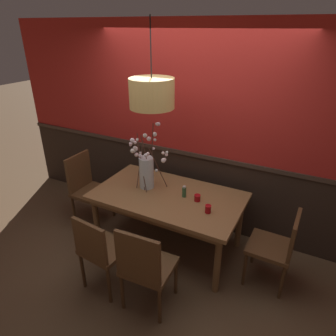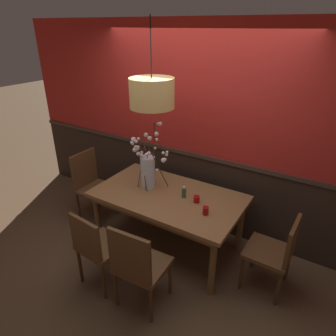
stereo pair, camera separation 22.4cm
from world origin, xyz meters
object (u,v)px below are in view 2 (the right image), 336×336
at_px(chair_head_east_end, 276,250).
at_px(candle_holder_nearer_center, 196,199).
at_px(condiment_bottle, 184,192).
at_px(chair_head_west_end, 92,183).
at_px(dining_table, 168,201).
at_px(chair_near_side_left, 97,245).
at_px(chair_near_side_right, 138,264).
at_px(pendant_lamp, 152,93).
at_px(vase_with_blossoms, 148,170).
at_px(chair_far_side_left, 186,176).
at_px(candle_holder_nearer_edge, 206,211).

relative_size(chair_head_east_end, candle_holder_nearer_center, 11.30).
bearing_deg(condiment_bottle, candle_holder_nearer_center, -5.55).
bearing_deg(chair_head_west_end, dining_table, -0.85).
bearing_deg(chair_near_side_left, chair_near_side_right, 0.17).
bearing_deg(dining_table, chair_near_side_left, -107.49).
distance_m(chair_near_side_left, pendant_lamp, 1.63).
relative_size(vase_with_blossoms, pendant_lamp, 0.95).
relative_size(chair_near_side_left, chair_head_east_end, 1.02).
xyz_separation_m(dining_table, pendant_lamp, (-0.14, -0.08, 1.25)).
distance_m(chair_near_side_left, vase_with_blossoms, 1.06).
height_order(chair_far_side_left, candle_holder_nearer_center, chair_far_side_left).
height_order(chair_near_side_right, vase_with_blossoms, vase_with_blossoms).
distance_m(chair_near_side_left, chair_near_side_right, 0.52).
relative_size(chair_near_side_right, candle_holder_nearer_edge, 10.69).
distance_m(chair_head_west_end, vase_with_blossoms, 1.06).
xyz_separation_m(candle_holder_nearer_edge, pendant_lamp, (-0.68, 0.06, 1.12)).
distance_m(chair_head_east_end, pendant_lamp, 2.00).
height_order(chair_head_west_end, vase_with_blossoms, vase_with_blossoms).
xyz_separation_m(dining_table, chair_near_side_left, (-0.29, -0.91, -0.15)).
xyz_separation_m(chair_far_side_left, pendant_lamp, (0.11, -0.99, 1.40)).
bearing_deg(candle_holder_nearer_center, chair_near_side_right, -97.30).
distance_m(dining_table, condiment_bottle, 0.24).
xyz_separation_m(chair_near_side_right, candle_holder_nearer_edge, (0.31, 0.77, 0.26)).
height_order(chair_near_side_left, chair_far_side_left, chair_far_side_left).
relative_size(chair_head_east_end, pendant_lamp, 1.02).
distance_m(chair_head_west_end, candle_holder_nearer_edge, 1.85).
bearing_deg(candle_holder_nearer_center, condiment_bottle, 174.45).
relative_size(chair_head_east_end, vase_with_blossoms, 1.07).
distance_m(candle_holder_nearer_center, condiment_bottle, 0.17).
relative_size(dining_table, chair_head_east_end, 1.98).
bearing_deg(vase_with_blossoms, chair_near_side_left, -88.38).
relative_size(dining_table, candle_holder_nearer_center, 22.38).
bearing_deg(chair_far_side_left, candle_holder_nearer_edge, -52.65).
bearing_deg(chair_far_side_left, dining_table, -74.46).
bearing_deg(chair_far_side_left, chair_head_west_end, -138.94).
bearing_deg(chair_near_side_left, vase_with_blossoms, 91.62).
bearing_deg(dining_table, candle_holder_nearer_edge, -13.87).
bearing_deg(vase_with_blossoms, candle_holder_nearer_center, -1.23).
bearing_deg(chair_head_east_end, dining_table, -179.98).
xyz_separation_m(chair_near_side_right, chair_head_east_end, (1.04, 0.91, -0.03)).
bearing_deg(pendant_lamp, chair_head_east_end, 3.23).
distance_m(candle_holder_nearer_edge, pendant_lamp, 1.32).
height_order(chair_near_side_left, pendant_lamp, pendant_lamp).
bearing_deg(pendant_lamp, chair_near_side_right, -65.58).
height_order(chair_head_west_end, candle_holder_nearer_center, chair_head_west_end).
relative_size(chair_near_side_left, candle_holder_nearer_center, 11.57).
relative_size(candle_holder_nearer_center, pendant_lamp, 0.09).
relative_size(dining_table, pendant_lamp, 2.02).
bearing_deg(candle_holder_nearer_edge, candle_holder_nearer_center, 139.25).
bearing_deg(pendant_lamp, candle_holder_nearer_center, 12.24).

